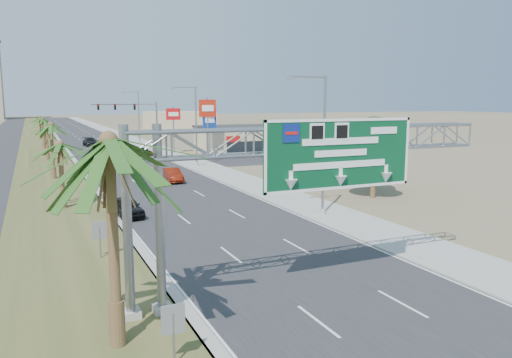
{
  "coord_description": "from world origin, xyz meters",
  "views": [
    {
      "loc": [
        -11.41,
        -8.2,
        8.23
      ],
      "look_at": [
        -0.87,
        15.18,
        4.2
      ],
      "focal_mm": 35.0,
      "sensor_mm": 36.0,
      "label": 1
    }
  ],
  "objects_px": {
    "sign_gantry": "(303,153)",
    "car_left_lane": "(127,207)",
    "palm_near": "(109,142)",
    "car_mid_lane": "(172,175)",
    "car_far": "(90,142)",
    "pole_sign_red_near": "(208,112)",
    "pole_sign_blue": "(210,121)",
    "pole_sign_red_far": "(173,117)",
    "store_building": "(256,139)",
    "signal_mast": "(144,122)",
    "car_right_lane": "(144,153)"
  },
  "relations": [
    {
      "from": "pole_sign_red_near",
      "to": "car_mid_lane",
      "type": "bearing_deg",
      "value": -119.32
    },
    {
      "from": "pole_sign_blue",
      "to": "car_mid_lane",
      "type": "bearing_deg",
      "value": -119.88
    },
    {
      "from": "car_far",
      "to": "pole_sign_blue",
      "type": "height_order",
      "value": "pole_sign_blue"
    },
    {
      "from": "car_far",
      "to": "pole_sign_blue",
      "type": "bearing_deg",
      "value": -69.9
    },
    {
      "from": "car_left_lane",
      "to": "car_right_lane",
      "type": "xyz_separation_m",
      "value": [
        8.88,
        36.64,
        0.01
      ]
    },
    {
      "from": "signal_mast",
      "to": "sign_gantry",
      "type": "bearing_deg",
      "value": -95.74
    },
    {
      "from": "palm_near",
      "to": "pole_sign_red_far",
      "type": "xyz_separation_m",
      "value": [
        18.2,
        60.52,
        -1.23
      ]
    },
    {
      "from": "car_far",
      "to": "car_left_lane",
      "type": "bearing_deg",
      "value": -98.92
    },
    {
      "from": "sign_gantry",
      "to": "car_far",
      "type": "bearing_deg",
      "value": 90.4
    },
    {
      "from": "car_mid_lane",
      "to": "palm_near",
      "type": "bearing_deg",
      "value": -106.73
    },
    {
      "from": "car_far",
      "to": "pole_sign_red_far",
      "type": "bearing_deg",
      "value": -65.82
    },
    {
      "from": "car_far",
      "to": "pole_sign_red_far",
      "type": "height_order",
      "value": "pole_sign_red_far"
    },
    {
      "from": "sign_gantry",
      "to": "car_left_lane",
      "type": "bearing_deg",
      "value": 104.2
    },
    {
      "from": "store_building",
      "to": "car_left_lane",
      "type": "bearing_deg",
      "value": -125.52
    },
    {
      "from": "car_right_lane",
      "to": "pole_sign_red_far",
      "type": "height_order",
      "value": "pole_sign_red_far"
    },
    {
      "from": "sign_gantry",
      "to": "car_mid_lane",
      "type": "xyz_separation_m",
      "value": [
        2.56,
        31.41,
        -5.35
      ]
    },
    {
      "from": "car_left_lane",
      "to": "pole_sign_red_near",
      "type": "height_order",
      "value": "pole_sign_red_near"
    },
    {
      "from": "signal_mast",
      "to": "car_mid_lane",
      "type": "relative_size",
      "value": 2.41
    },
    {
      "from": "signal_mast",
      "to": "pole_sign_red_near",
      "type": "xyz_separation_m",
      "value": [
        6.22,
        -13.02,
        1.89
      ]
    },
    {
      "from": "palm_near",
      "to": "car_far",
      "type": "xyz_separation_m",
      "value": [
        7.59,
        79.35,
        -6.16
      ]
    },
    {
      "from": "car_far",
      "to": "pole_sign_red_near",
      "type": "xyz_separation_m",
      "value": [
        13.0,
        -28.4,
        5.97
      ]
    },
    {
      "from": "pole_sign_red_near",
      "to": "pole_sign_red_far",
      "type": "xyz_separation_m",
      "value": [
        -2.39,
        9.57,
        -1.04
      ]
    },
    {
      "from": "car_mid_lane",
      "to": "car_right_lane",
      "type": "distance_m",
      "value": 22.84
    },
    {
      "from": "store_building",
      "to": "pole_sign_red_far",
      "type": "xyz_separation_m",
      "value": [
        -13.0,
        2.52,
        3.7
      ]
    },
    {
      "from": "signal_mast",
      "to": "pole_sign_red_near",
      "type": "relative_size",
      "value": 1.19
    },
    {
      "from": "car_left_lane",
      "to": "car_mid_lane",
      "type": "distance_m",
      "value": 15.54
    },
    {
      "from": "palm_near",
      "to": "car_left_lane",
      "type": "relative_size",
      "value": 2.03
    },
    {
      "from": "car_right_lane",
      "to": "pole_sign_red_near",
      "type": "xyz_separation_m",
      "value": [
        8.01,
        -5.15,
        6.02
      ]
    },
    {
      "from": "sign_gantry",
      "to": "car_left_lane",
      "type": "distance_m",
      "value": 18.87
    },
    {
      "from": "palm_near",
      "to": "car_mid_lane",
      "type": "xyz_separation_m",
      "value": [
        10.7,
        33.34,
        -6.23
      ]
    },
    {
      "from": "palm_near",
      "to": "pole_sign_red_near",
      "type": "bearing_deg",
      "value": 68.0
    },
    {
      "from": "car_right_lane",
      "to": "car_far",
      "type": "bearing_deg",
      "value": 97.49
    },
    {
      "from": "car_far",
      "to": "pole_sign_blue",
      "type": "xyz_separation_m",
      "value": [
        13.33,
        -28.21,
        4.64
      ]
    },
    {
      "from": "pole_sign_red_near",
      "to": "store_building",
      "type": "bearing_deg",
      "value": 33.6
    },
    {
      "from": "car_right_lane",
      "to": "car_far",
      "type": "xyz_separation_m",
      "value": [
        -4.99,
        23.24,
        0.05
      ]
    },
    {
      "from": "store_building",
      "to": "car_left_lane",
      "type": "relative_size",
      "value": 4.37
    },
    {
      "from": "pole_sign_red_near",
      "to": "pole_sign_red_far",
      "type": "bearing_deg",
      "value": 104.03
    },
    {
      "from": "store_building",
      "to": "car_left_lane",
      "type": "xyz_separation_m",
      "value": [
        -27.5,
        -38.53,
        -1.3
      ]
    },
    {
      "from": "sign_gantry",
      "to": "car_right_lane",
      "type": "height_order",
      "value": "sign_gantry"
    },
    {
      "from": "pole_sign_red_near",
      "to": "pole_sign_blue",
      "type": "height_order",
      "value": "pole_sign_red_near"
    },
    {
      "from": "car_right_lane",
      "to": "pole_sign_blue",
      "type": "bearing_deg",
      "value": -35.36
    },
    {
      "from": "car_mid_lane",
      "to": "store_building",
      "type": "bearing_deg",
      "value": 51.33
    },
    {
      "from": "signal_mast",
      "to": "car_mid_lane",
      "type": "bearing_deg",
      "value": -96.84
    },
    {
      "from": "store_building",
      "to": "pole_sign_red_far",
      "type": "distance_m",
      "value": 13.75
    },
    {
      "from": "car_right_lane",
      "to": "pole_sign_blue",
      "type": "xyz_separation_m",
      "value": [
        8.35,
        -4.96,
        4.69
      ]
    },
    {
      "from": "palm_near",
      "to": "car_mid_lane",
      "type": "distance_m",
      "value": 35.56
    },
    {
      "from": "signal_mast",
      "to": "pole_sign_blue",
      "type": "bearing_deg",
      "value": -62.93
    },
    {
      "from": "sign_gantry",
      "to": "pole_sign_red_near",
      "type": "distance_m",
      "value": 50.59
    },
    {
      "from": "car_far",
      "to": "store_building",
      "type": "bearing_deg",
      "value": -47.33
    },
    {
      "from": "signal_mast",
      "to": "car_right_lane",
      "type": "bearing_deg",
      "value": -102.81
    }
  ]
}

